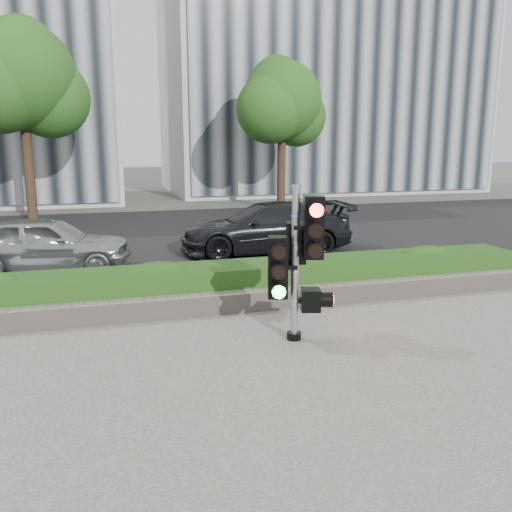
# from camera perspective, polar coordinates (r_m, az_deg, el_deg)

# --- Properties ---
(ground) EXTENTS (120.00, 120.00, 0.00)m
(ground) POSITION_cam_1_polar(r_m,az_deg,el_deg) (7.72, 0.95, -10.19)
(ground) COLOR #51514C
(ground) RESTS_ON ground
(sidewalk) EXTENTS (16.00, 11.00, 0.03)m
(sidewalk) POSITION_cam_1_polar(r_m,az_deg,el_deg) (5.62, 8.91, -19.19)
(sidewalk) COLOR #9E9389
(sidewalk) RESTS_ON ground
(road) EXTENTS (60.00, 13.00, 0.02)m
(road) POSITION_cam_1_polar(r_m,az_deg,el_deg) (17.21, -8.89, 2.09)
(road) COLOR black
(road) RESTS_ON ground
(curb) EXTENTS (60.00, 0.25, 0.12)m
(curb) POSITION_cam_1_polar(r_m,az_deg,el_deg) (10.60, -4.07, -3.69)
(curb) COLOR gray
(curb) RESTS_ON ground
(stone_wall) EXTENTS (12.00, 0.32, 0.34)m
(stone_wall) POSITION_cam_1_polar(r_m,az_deg,el_deg) (9.39, -2.47, -4.85)
(stone_wall) COLOR gray
(stone_wall) RESTS_ON sidewalk
(hedge) EXTENTS (12.00, 1.00, 0.68)m
(hedge) POSITION_cam_1_polar(r_m,az_deg,el_deg) (9.95, -3.37, -2.87)
(hedge) COLOR #407724
(hedge) RESTS_ON sidewalk
(building_right) EXTENTS (18.00, 10.00, 12.00)m
(building_right) POSITION_cam_1_polar(r_m,az_deg,el_deg) (34.57, 6.48, 16.99)
(building_right) COLOR #B7B7B2
(building_right) RESTS_ON ground
(tree_left) EXTENTS (4.61, 4.03, 7.34)m
(tree_left) POSITION_cam_1_polar(r_m,az_deg,el_deg) (21.63, -23.51, 16.65)
(tree_left) COLOR black
(tree_left) RESTS_ON ground
(tree_right) EXTENTS (4.10, 3.58, 6.53)m
(tree_right) POSITION_cam_1_polar(r_m,az_deg,el_deg) (23.69, 2.67, 15.72)
(tree_right) COLOR black
(tree_right) RESTS_ON ground
(traffic_signal) EXTENTS (0.84, 0.68, 2.29)m
(traffic_signal) POSITION_cam_1_polar(r_m,az_deg,el_deg) (7.85, 4.34, 0.03)
(traffic_signal) COLOR black
(traffic_signal) RESTS_ON sidewalk
(car_silver) EXTENTS (3.91, 2.04, 1.27)m
(car_silver) POSITION_cam_1_polar(r_m,az_deg,el_deg) (13.12, -21.22, 1.22)
(car_silver) COLOR #A6AAAD
(car_silver) RESTS_ON road
(car_dark) EXTENTS (4.59, 1.99, 1.32)m
(car_dark) POSITION_cam_1_polar(r_m,az_deg,el_deg) (14.40, 1.05, 3.02)
(car_dark) COLOR black
(car_dark) RESTS_ON road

